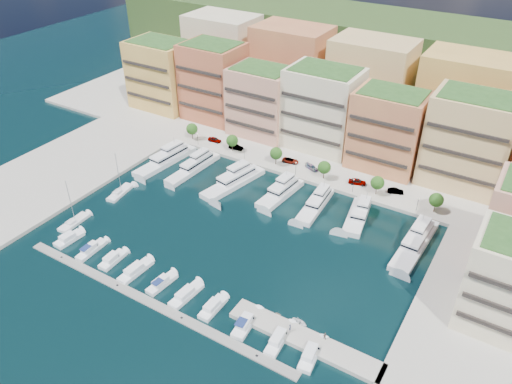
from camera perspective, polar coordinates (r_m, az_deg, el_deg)
ground at (r=126.46m, az=-2.10°, el=-4.64°), size 400.00×400.00×0.00m
north_quay at (r=173.41m, az=9.28°, el=6.21°), size 220.00×64.00×2.00m
east_quay at (r=107.83m, az=25.31°, el=-17.14°), size 34.00×76.00×2.00m
west_quay at (r=159.78m, az=-22.70°, el=1.37°), size 34.00×76.00×2.00m
hillside at (r=215.06m, az=14.52°, el=11.05°), size 240.00×40.00×58.00m
south_pontoon at (r=110.83m, az=-12.18°, el=-12.19°), size 72.00×2.20×0.35m
finger_pier at (r=101.88m, az=5.55°, el=-16.62°), size 32.00×5.00×2.00m
apartment_0 at (r=191.33m, az=-10.74°, el=13.06°), size 22.00×16.50×24.80m
apartment_1 at (r=179.24m, az=-4.89°, el=12.46°), size 20.00×16.50×26.80m
apartment_2 at (r=167.60m, az=0.67°, el=10.33°), size 20.00×15.50×22.80m
apartment_3 at (r=159.85m, az=7.60°, el=9.44°), size 22.00×16.50×25.80m
apartment_4 at (r=151.90m, az=14.82°, el=6.85°), size 20.00×15.50×23.80m
apartment_5 at (r=149.38m, az=23.11°, el=5.38°), size 22.00×16.50×26.80m
backblock_0 at (r=201.61m, az=-3.78°, el=15.40°), size 26.00×18.00×30.00m
backblock_1 at (r=186.77m, az=4.04°, el=13.92°), size 26.00×18.00×30.00m
backblock_2 at (r=175.84m, az=12.88°, el=11.92°), size 26.00×18.00×30.00m
backblock_3 at (r=169.57m, az=22.46°, el=9.41°), size 26.00×18.00×30.00m
tree_0 at (r=167.38m, az=-7.33°, el=7.17°), size 3.80×3.80×5.65m
tree_1 at (r=158.73m, az=-2.74°, el=5.89°), size 3.80×3.80×5.65m
tree_2 at (r=151.30m, az=2.31°, el=4.43°), size 3.80×3.80×5.65m
tree_3 at (r=145.25m, az=7.81°, el=2.80°), size 3.80×3.80×5.65m
tree_4 at (r=140.76m, az=13.71°, el=1.02°), size 3.80×3.80×5.65m
tree_5 at (r=138.00m, az=19.91°, el=-0.86°), size 3.80×3.80×5.65m
lamppost_0 at (r=163.91m, az=-6.69°, el=6.27°), size 0.30×0.30×4.20m
lamppost_1 at (r=154.52m, az=-1.36°, el=4.72°), size 0.30×0.30×4.20m
lamppost_2 at (r=146.75m, az=4.58°, el=2.95°), size 0.30×0.30×4.20m
lamppost_3 at (r=140.86m, az=11.07°, el=0.97°), size 0.30×0.30×4.20m
lamppost_4 at (r=137.10m, az=18.01°, el=-1.16°), size 0.30×0.30×4.20m
yacht_0 at (r=158.01m, az=-10.12°, el=3.78°), size 6.98×23.40×7.30m
yacht_1 at (r=152.69m, az=-7.02°, el=2.91°), size 5.30×21.55×7.30m
yacht_2 at (r=144.72m, az=-2.41°, el=1.35°), size 9.11×22.65×7.30m
yacht_3 at (r=139.93m, az=2.93°, el=0.11°), size 6.29×18.03×7.30m
yacht_4 at (r=135.84m, az=6.89°, el=-1.31°), size 5.60×18.52×7.30m
yacht_5 at (r=133.24m, az=11.59°, el=-2.53°), size 7.43×16.71×7.30m
yacht_6 at (r=127.74m, az=17.82°, el=-5.39°), size 5.94×23.19×7.30m
cruiser_0 at (r=131.79m, az=-20.61°, el=-5.05°), size 3.32×7.47×2.55m
cruiser_1 at (r=126.52m, az=-18.31°, el=-6.29°), size 2.72×8.53×2.66m
cruiser_2 at (r=122.14m, az=-16.07°, el=-7.47°), size 2.94×7.30×2.55m
cruiser_3 at (r=117.87m, az=-13.61°, el=-8.75°), size 3.16×9.23×2.55m
cruiser_4 at (r=113.57m, az=-10.73°, el=-10.22°), size 3.07×8.03×2.66m
cruiser_5 at (r=110.16m, az=-8.00°, el=-11.58°), size 3.28×8.97×2.55m
cruiser_6 at (r=106.95m, az=-4.96°, el=-13.04°), size 2.61×7.44×2.55m
cruiser_7 at (r=103.66m, az=-1.19°, el=-14.79°), size 3.57×8.58×2.66m
cruiser_8 at (r=101.15m, az=2.60°, el=-16.45°), size 3.17×8.95×2.55m
cruiser_9 at (r=99.29m, az=6.26°, el=-17.97°), size 3.73×8.72×2.55m
sailboat_0 at (r=137.41m, az=-20.10°, el=-3.33°), size 3.27×8.93×13.20m
sailboat_1 at (r=145.73m, az=-15.26°, el=-0.10°), size 4.16×9.66×13.20m
tender_2 at (r=104.44m, az=4.96°, el=-14.65°), size 3.56×2.65×0.71m
tender_1 at (r=105.53m, az=2.56°, el=-13.82°), size 1.92×1.78×0.84m
car_0 at (r=166.16m, az=-4.75°, el=5.98°), size 4.72×2.19×1.56m
car_1 at (r=161.13m, az=-2.31°, el=5.16°), size 4.93×2.26×1.57m
car_2 at (r=153.87m, az=3.95°, el=3.61°), size 5.30×3.02×1.39m
car_3 at (r=151.04m, az=6.38°, el=2.84°), size 4.91×3.34×1.32m
car_4 at (r=145.69m, az=11.50°, el=1.18°), size 5.36×3.29×1.70m
car_5 at (r=144.17m, az=15.66°, el=0.11°), size 4.66×2.96×1.45m
person_0 at (r=101.40m, az=3.93°, el=-15.22°), size 0.67×0.75×1.72m
person_1 at (r=100.85m, az=7.87°, el=-15.95°), size 0.80×0.64×1.59m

